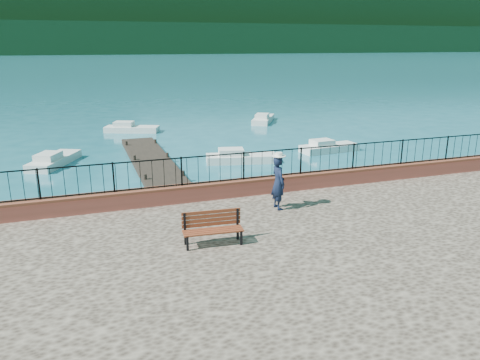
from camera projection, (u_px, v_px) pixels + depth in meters
ground at (296, 270)px, 13.63m from camera, size 2000.00×2000.00×0.00m
parapet at (252, 186)px, 16.56m from camera, size 28.00×0.46×0.58m
railing at (252, 166)px, 16.34m from camera, size 27.00×0.05×0.95m
dock at (157, 170)px, 23.82m from camera, size 2.00×16.00×0.30m
far_forest at (79, 39)px, 282.84m from camera, size 900.00×60.00×18.00m
foothills at (76, 20)px, 333.53m from camera, size 900.00×120.00×44.00m
companion_hill at (259, 48)px, 590.53m from camera, size 448.00×384.00×180.00m
park_bench at (213, 235)px, 12.44m from camera, size 1.64×0.66×0.89m
person at (278, 183)px, 14.97m from camera, size 0.45×0.66×1.74m
hat at (279, 154)px, 14.71m from camera, size 0.44×0.44×0.12m
boat_0 at (109, 204)px, 18.06m from camera, size 3.64×2.39×0.80m
boat_1 at (242, 155)px, 25.93m from camera, size 4.07×2.12×0.80m
boat_2 at (329, 145)px, 28.48m from camera, size 3.70×1.60×0.80m
boat_3 at (54, 157)px, 25.41m from camera, size 2.89×4.12×0.80m
boat_4 at (132, 127)px, 34.75m from camera, size 4.12×2.69×0.80m
boat_5 at (263, 117)px, 39.14m from camera, size 3.24×4.21×0.80m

